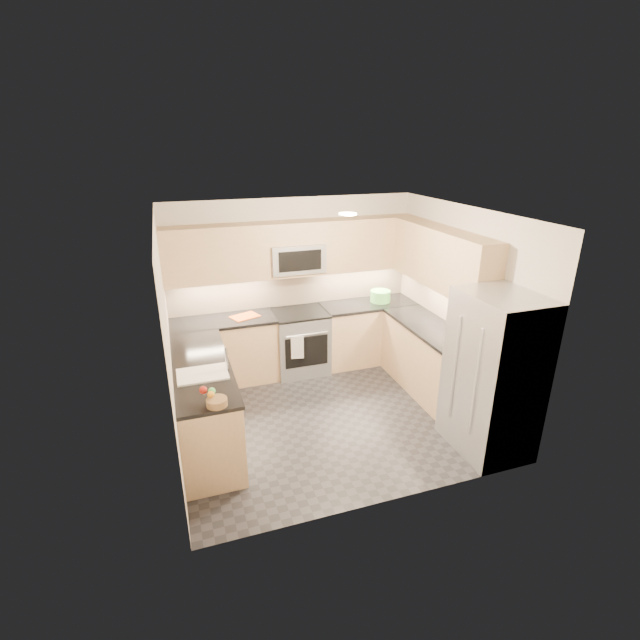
{
  "coord_description": "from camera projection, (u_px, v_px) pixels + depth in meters",
  "views": [
    {
      "loc": [
        -1.7,
        -4.72,
        3.24
      ],
      "look_at": [
        0.0,
        0.35,
        1.15
      ],
      "focal_mm": 26.0,
      "sensor_mm": 36.0,
      "label": 1
    }
  ],
  "objects": [
    {
      "name": "backsplash_right",
      "position": [
        442.0,
        299.0,
        6.35
      ],
      "size": [
        0.01,
        2.3,
        0.51
      ],
      "primitive_type": "cube",
      "color": "#C6AB8F",
      "rests_on": "wall_right"
    },
    {
      "name": "fruit_orange",
      "position": [
        211.0,
        394.0,
        4.26
      ],
      "size": [
        0.06,
        0.06,
        0.06
      ],
      "primitive_type": "sphere",
      "color": "orange",
      "rests_on": "fruit_basket"
    },
    {
      "name": "utensil_bowl",
      "position": [
        380.0,
        296.0,
        7.01
      ],
      "size": [
        0.39,
        0.39,
        0.17
      ],
      "primitive_type": "cylinder",
      "rotation": [
        0.0,
        0.0,
        0.35
      ],
      "color": "#5EC554",
      "rests_on": "countertop_back_right"
    },
    {
      "name": "microwave_door",
      "position": [
        300.0,
        261.0,
        6.29
      ],
      "size": [
        0.6,
        0.01,
        0.28
      ],
      "primitive_type": "cube",
      "color": "black",
      "rests_on": "microwave"
    },
    {
      "name": "fruit_basket",
      "position": [
        217.0,
        402.0,
        4.28
      ],
      "size": [
        0.25,
        0.25,
        0.07
      ],
      "primitive_type": "cylinder",
      "rotation": [
        0.0,
        0.0,
        0.37
      ],
      "color": "olive",
      "rests_on": "countertop_peninsula"
    },
    {
      "name": "faucet",
      "position": [
        227.0,
        359.0,
        4.87
      ],
      "size": [
        0.03,
        0.03,
        0.28
      ],
      "primitive_type": "cylinder",
      "color": "silver",
      "rests_on": "countertop_peninsula"
    },
    {
      "name": "gas_range",
      "position": [
        300.0,
        342.0,
        6.81
      ],
      "size": [
        0.76,
        0.65,
        0.91
      ],
      "primitive_type": "cube",
      "color": "#929499",
      "rests_on": "floor"
    },
    {
      "name": "countertop_peninsula",
      "position": [
        201.0,
        366.0,
        5.07
      ],
      "size": [
        0.63,
        2.0,
        0.04
      ],
      "primitive_type": "cube",
      "color": "black",
      "rests_on": "base_cab_peninsula"
    },
    {
      "name": "wall_right",
      "position": [
        462.0,
        306.0,
        5.93
      ],
      "size": [
        0.02,
        3.2,
        2.5
      ],
      "primitive_type": "cube",
      "color": "beige",
      "rests_on": "floor"
    },
    {
      "name": "upper_cab_right",
      "position": [
        442.0,
        258.0,
        5.91
      ],
      "size": [
        0.35,
        1.95,
        0.75
      ],
      "primitive_type": "cube",
      "color": "tan",
      "rests_on": "wall_right"
    },
    {
      "name": "countertop_back_left",
      "position": [
        223.0,
        321.0,
        6.34
      ],
      "size": [
        1.42,
        0.63,
        0.04
      ],
      "primitive_type": "cube",
      "color": "black",
      "rests_on": "base_cab_back_left"
    },
    {
      "name": "oven_door_glass",
      "position": [
        307.0,
        352.0,
        6.52
      ],
      "size": [
        0.62,
        0.02,
        0.45
      ],
      "primitive_type": "cube",
      "color": "black",
      "rests_on": "gas_range"
    },
    {
      "name": "floor",
      "position": [
        329.0,
        414.0,
        5.85
      ],
      "size": [
        3.6,
        3.2,
        0.0
      ],
      "primitive_type": "cube",
      "color": "black",
      "rests_on": "ground"
    },
    {
      "name": "microwave",
      "position": [
        296.0,
        257.0,
        6.47
      ],
      "size": [
        0.76,
        0.4,
        0.4
      ],
      "primitive_type": "cube",
      "color": "#9DA0A5",
      "rests_on": "upper_cab_back"
    },
    {
      "name": "base_cab_peninsula",
      "position": [
        204.0,
        403.0,
        5.25
      ],
      "size": [
        0.6,
        2.0,
        0.9
      ],
      "primitive_type": "cube",
      "color": "tan",
      "rests_on": "floor"
    },
    {
      "name": "countertop_back_right",
      "position": [
        368.0,
        304.0,
        6.99
      ],
      "size": [
        1.42,
        0.63,
        0.04
      ],
      "primitive_type": "cube",
      "color": "black",
      "rests_on": "base_cab_back_right"
    },
    {
      "name": "fruit_apple",
      "position": [
        203.0,
        390.0,
        4.33
      ],
      "size": [
        0.08,
        0.08,
        0.08
      ],
      "primitive_type": "sphere",
      "color": "#AF1F14",
      "rests_on": "fruit_basket"
    },
    {
      "name": "base_cab_back_left",
      "position": [
        225.0,
        352.0,
        6.52
      ],
      "size": [
        1.42,
        0.6,
        0.9
      ],
      "primitive_type": "cube",
      "color": "tan",
      "rests_on": "floor"
    },
    {
      "name": "dish_towel_check",
      "position": [
        297.0,
        348.0,
        6.41
      ],
      "size": [
        0.17,
        0.05,
        0.33
      ],
      "primitive_type": "cube",
      "rotation": [
        0.0,
        0.0,
        -0.2
      ],
      "color": "white",
      "rests_on": "oven_handle"
    },
    {
      "name": "fridge_handle_right",
      "position": [
        454.0,
        368.0,
        4.97
      ],
      "size": [
        0.02,
        0.02,
        1.2
      ],
      "primitive_type": "cylinder",
      "color": "#B2B5BA",
      "rests_on": "refrigerator"
    },
    {
      "name": "wall_front",
      "position": [
        392.0,
        387.0,
        3.99
      ],
      "size": [
        3.6,
        0.02,
        2.5
      ],
      "primitive_type": "cube",
      "color": "beige",
      "rests_on": "floor"
    },
    {
      "name": "range_cooktop",
      "position": [
        300.0,
        313.0,
        6.65
      ],
      "size": [
        0.76,
        0.65,
        0.03
      ],
      "primitive_type": "cube",
      "color": "black",
      "rests_on": "gas_range"
    },
    {
      "name": "wall_left",
      "position": [
        168.0,
        342.0,
        4.87
      ],
      "size": [
        0.02,
        3.2,
        2.5
      ],
      "primitive_type": "cube",
      "color": "beige",
      "rests_on": "floor"
    },
    {
      "name": "backsplash_back",
      "position": [
        293.0,
        288.0,
        6.83
      ],
      "size": [
        3.6,
        0.01,
        0.51
      ],
      "primitive_type": "cube",
      "color": "#C6AB8F",
      "rests_on": "wall_back"
    },
    {
      "name": "refrigerator",
      "position": [
        493.0,
        375.0,
        4.94
      ],
      "size": [
        0.7,
        0.9,
        1.8
      ],
      "primitive_type": "cube",
      "color": "#ABADB3",
      "rests_on": "floor"
    },
    {
      "name": "fruit_pear",
      "position": [
        212.0,
        391.0,
        4.31
      ],
      "size": [
        0.07,
        0.07,
        0.07
      ],
      "primitive_type": "sphere",
      "color": "#51BE5A",
      "rests_on": "fruit_basket"
    },
    {
      "name": "countertop_right",
      "position": [
        433.0,
        328.0,
        6.09
      ],
      "size": [
        0.63,
        1.7,
        0.04
      ],
      "primitive_type": "cube",
      "color": "black",
      "rests_on": "base_cab_right"
    },
    {
      "name": "sink_basin",
      "position": [
        203.0,
        380.0,
        4.87
      ],
      "size": [
        0.52,
        0.38,
        0.16
      ],
      "primitive_type": "cube",
      "color": "white",
      "rests_on": "base_cab_peninsula"
    },
    {
      "name": "wall_back",
      "position": [
        293.0,
        284.0,
        6.81
      ],
      "size": [
        3.6,
        0.02,
        2.5
      ],
      "primitive_type": "cube",
      "color": "beige",
      "rests_on": "floor"
    },
    {
      "name": "cutting_board",
      "position": [
        245.0,
        316.0,
        6.43
      ],
      "size": [
        0.44,
        0.38,
        0.01
      ],
      "primitive_type": "cube",
      "rotation": [
        0.0,
        0.0,
        0.38
      ],
      "color": "#C14A12",
      "rests_on": "countertop_back_left"
    },
    {
      "name": "ceiling",
      "position": [
        330.0,
        214.0,
        4.94
      ],
      "size": [
        3.6,
        3.2,
        0.02
      ],
      "primitive_type": "cube",
      "color": "beige",
      "rests_on": "wall_back"
    },
    {
      "name": "base_cab_back_right",
      "position": [
        367.0,
        333.0,
        7.16
      ],
      "size": [
        1.42,
        0.6,
        0.9
      ],
      "primitive_type": "cube",
      "color": "tan",
      "rests_on": "floor"
    },
    {
      "name": "fridge_handle_left",
      "position": [
        475.0,
        384.0,
        4.65
      ],
      "size": [
        0.02,
        0.02,
        1.2
      ],
      "primitive_type": "cylinder",
      "color": "#B2B5BA",
      "rests_on": "refrigerator"
    },
    {
      "name": "base_cab_right",
      "position": [
        430.0,
        360.0,
        6.27
      ],
      "size": [
        0.6,
        1.7,
        0.9
      ],
      "primitive_type": "cube",
      "color": "tan",
      "rests_on": "floor"
    },
    {
      "name": "upper_cab_back",
      "position": [
        296.0,
        248.0,
        6.45
      ],
      "size": [
        3.6,
        0.35,
        0.75
      ],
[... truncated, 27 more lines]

